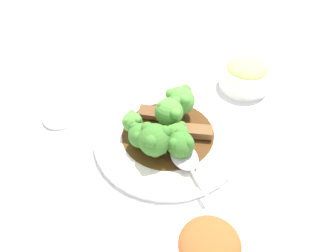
# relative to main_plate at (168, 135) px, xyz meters

# --- Properties ---
(ground_plane) EXTENTS (4.00, 4.00, 0.00)m
(ground_plane) POSITION_rel_main_plate_xyz_m (0.00, 0.00, -0.01)
(ground_plane) COLOR silver
(main_plate) EXTENTS (0.27, 0.27, 0.02)m
(main_plate) POSITION_rel_main_plate_xyz_m (0.00, 0.00, 0.00)
(main_plate) COLOR white
(main_plate) RESTS_ON ground_plane
(beef_strip_0) EXTENTS (0.07, 0.02, 0.01)m
(beef_strip_0) POSITION_rel_main_plate_xyz_m (-0.04, -0.00, 0.02)
(beef_strip_0) COLOR brown
(beef_strip_0) RESTS_ON main_plate
(beef_strip_1) EXTENTS (0.07, 0.03, 0.01)m
(beef_strip_1) POSITION_rel_main_plate_xyz_m (0.03, -0.04, 0.01)
(beef_strip_1) COLOR brown
(beef_strip_1) RESTS_ON main_plate
(beef_strip_2) EXTENTS (0.06, 0.07, 0.01)m
(beef_strip_2) POSITION_rel_main_plate_xyz_m (0.01, 0.02, 0.02)
(beef_strip_2) COLOR brown
(beef_strip_2) RESTS_ON main_plate
(broccoli_floret_0) EXTENTS (0.05, 0.05, 0.06)m
(broccoli_floret_0) POSITION_rel_main_plate_xyz_m (-0.02, -0.05, 0.04)
(broccoli_floret_0) COLOR #7FA84C
(broccoli_floret_0) RESTS_ON main_plate
(broccoli_floret_1) EXTENTS (0.04, 0.04, 0.04)m
(broccoli_floret_1) POSITION_rel_main_plate_xyz_m (0.06, 0.01, 0.03)
(broccoli_floret_1) COLOR #8EB756
(broccoli_floret_1) RESTS_ON main_plate
(broccoli_floret_2) EXTENTS (0.05, 0.05, 0.06)m
(broccoli_floret_2) POSITION_rel_main_plate_xyz_m (0.02, 0.05, 0.04)
(broccoli_floret_2) COLOR #8EB756
(broccoli_floret_2) RESTS_ON main_plate
(broccoli_floret_3) EXTENTS (0.05, 0.05, 0.06)m
(broccoli_floret_3) POSITION_rel_main_plate_xyz_m (-0.00, -0.02, 0.04)
(broccoli_floret_3) COLOR #8EB756
(broccoli_floret_3) RESTS_ON main_plate
(broccoli_floret_4) EXTENTS (0.05, 0.05, 0.05)m
(broccoli_floret_4) POSITION_rel_main_plate_xyz_m (-0.03, 0.05, 0.04)
(broccoli_floret_4) COLOR #7FA84C
(broccoli_floret_4) RESTS_ON main_plate
(broccoli_floret_5) EXTENTS (0.04, 0.04, 0.04)m
(broccoli_floret_5) POSITION_rel_main_plate_xyz_m (0.04, 0.04, 0.03)
(broccoli_floret_5) COLOR #8EB756
(broccoli_floret_5) RESTS_ON main_plate
(broccoli_floret_6) EXTENTS (0.04, 0.04, 0.04)m
(broccoli_floret_6) POSITION_rel_main_plate_xyz_m (-0.02, 0.02, 0.03)
(broccoli_floret_6) COLOR #8EB756
(broccoli_floret_6) RESTS_ON main_plate
(serving_spoon) EXTENTS (0.13, 0.21, 0.01)m
(serving_spoon) POSITION_rel_main_plate_xyz_m (-0.04, 0.07, 0.02)
(serving_spoon) COLOR #B7B7BC
(serving_spoon) RESTS_ON main_plate
(side_bowl_kimchi) EXTENTS (0.10, 0.10, 0.06)m
(side_bowl_kimchi) POSITION_rel_main_plate_xyz_m (-0.08, 0.21, 0.02)
(side_bowl_kimchi) COLOR white
(side_bowl_kimchi) RESTS_ON ground_plane
(side_bowl_appetizer) EXTENTS (0.11, 0.11, 0.06)m
(side_bowl_appetizer) POSITION_rel_main_plate_xyz_m (-0.14, -0.17, 0.02)
(side_bowl_appetizer) COLOR white
(side_bowl_appetizer) RESTS_ON ground_plane
(sauce_dish) EXTENTS (0.06, 0.06, 0.01)m
(sauce_dish) POSITION_rel_main_plate_xyz_m (0.21, -0.03, -0.00)
(sauce_dish) COLOR white
(sauce_dish) RESTS_ON ground_plane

